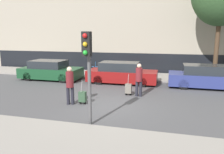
# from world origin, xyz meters

# --- Properties ---
(ground_plane) EXTENTS (80.00, 80.00, 0.00)m
(ground_plane) POSITION_xyz_m (0.00, 0.00, 0.00)
(ground_plane) COLOR #4C4C4F
(sidewalk_near) EXTENTS (28.00, 2.50, 0.12)m
(sidewalk_near) POSITION_xyz_m (0.00, -3.75, 0.06)
(sidewalk_near) COLOR gray
(sidewalk_near) RESTS_ON ground_plane
(sidewalk_far) EXTENTS (28.00, 3.00, 0.12)m
(sidewalk_far) POSITION_xyz_m (0.00, 7.00, 0.06)
(sidewalk_far) COLOR gray
(sidewalk_far) RESTS_ON ground_plane
(building_facade) EXTENTS (28.00, 2.63, 9.96)m
(building_facade) POSITION_xyz_m (0.00, 10.49, 4.97)
(building_facade) COLOR #A89E8C
(building_facade) RESTS_ON ground_plane
(parked_car_0) EXTENTS (4.28, 1.86, 1.36)m
(parked_car_0) POSITION_xyz_m (-5.53, 4.56, 0.64)
(parked_car_0) COLOR #194728
(parked_car_0) RESTS_ON ground_plane
(parked_car_1) EXTENTS (4.52, 1.70, 1.39)m
(parked_car_1) POSITION_xyz_m (-0.40, 4.64, 0.65)
(parked_car_1) COLOR maroon
(parked_car_1) RESTS_ON ground_plane
(parked_car_2) EXTENTS (4.52, 1.73, 1.37)m
(parked_car_2) POSITION_xyz_m (4.82, 4.65, 0.65)
(parked_car_2) COLOR navy
(parked_car_2) RESTS_ON ground_plane
(pedestrian_left) EXTENTS (0.34, 0.34, 1.75)m
(pedestrian_left) POSITION_xyz_m (-1.73, -0.31, 0.99)
(pedestrian_left) COLOR #23232D
(pedestrian_left) RESTS_ON ground_plane
(trolley_left) EXTENTS (0.34, 0.29, 1.13)m
(trolley_left) POSITION_xyz_m (-1.20, -0.14, 0.35)
(trolley_left) COLOR #335138
(trolley_left) RESTS_ON ground_plane
(pedestrian_right) EXTENTS (0.35, 0.34, 1.71)m
(pedestrian_right) POSITION_xyz_m (1.12, 1.80, 0.97)
(pedestrian_right) COLOR #23232D
(pedestrian_right) RESTS_ON ground_plane
(trolley_right) EXTENTS (0.34, 0.29, 1.15)m
(trolley_right) POSITION_xyz_m (0.58, 1.85, 0.36)
(trolley_right) COLOR slate
(trolley_right) RESTS_ON ground_plane
(traffic_light) EXTENTS (0.28, 0.47, 3.26)m
(traffic_light) POSITION_xyz_m (-0.06, -2.37, 2.34)
(traffic_light) COLOR #515154
(traffic_light) RESTS_ON ground_plane
(parked_bicycle) EXTENTS (1.77, 0.06, 0.96)m
(parked_bicycle) POSITION_xyz_m (-2.76, 6.89, 0.49)
(parked_bicycle) COLOR black
(parked_bicycle) RESTS_ON sidewalk_far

